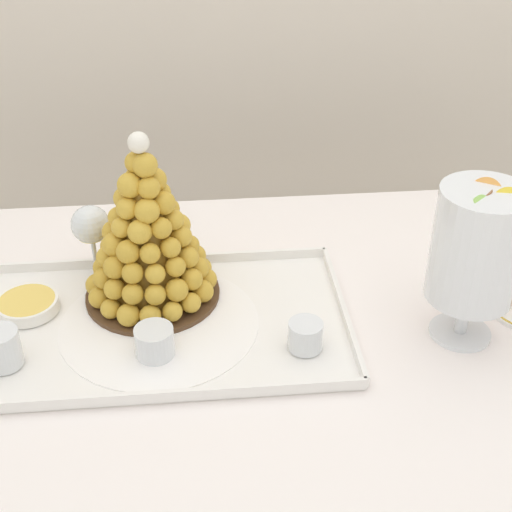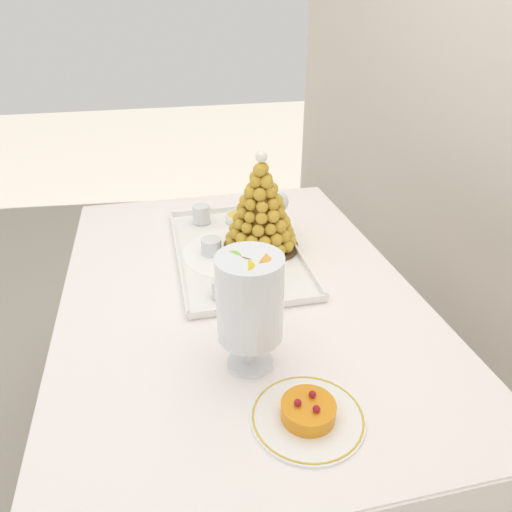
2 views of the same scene
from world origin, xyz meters
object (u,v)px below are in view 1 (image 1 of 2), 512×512
at_px(dessert_cup_left, 2,349).
at_px(wine_glass, 91,227).
at_px(serving_tray, 160,324).
at_px(dessert_cup_centre, 305,336).
at_px(creme_brulee_ramekin, 27,304).
at_px(croquembouche, 148,236).
at_px(dessert_cup_mid_left, 155,343).
at_px(macaron_goblet, 477,247).

distance_m(dessert_cup_left, wine_glass, 0.27).
bearing_deg(serving_tray, dessert_cup_centre, -19.66).
relative_size(dessert_cup_left, creme_brulee_ramekin, 0.58).
bearing_deg(croquembouche, dessert_cup_mid_left, -87.06).
bearing_deg(wine_glass, dessert_cup_centre, -35.07).
relative_size(dessert_cup_centre, wine_glass, 0.38).
height_order(serving_tray, croquembouche, croquembouche).
distance_m(dessert_cup_left, macaron_goblet, 0.72).
bearing_deg(creme_brulee_ramekin, dessert_cup_centre, -17.01).
height_order(macaron_goblet, wine_glass, macaron_goblet).
xyz_separation_m(creme_brulee_ramekin, macaron_goblet, (0.70, -0.12, 0.15)).
height_order(serving_tray, macaron_goblet, macaron_goblet).
xyz_separation_m(serving_tray, dessert_cup_left, (-0.23, -0.08, 0.03)).
bearing_deg(creme_brulee_ramekin, dessert_cup_mid_left, -31.44).
distance_m(serving_tray, dessert_cup_left, 0.24).
xyz_separation_m(dessert_cup_left, creme_brulee_ramekin, (0.01, 0.13, -0.02)).
xyz_separation_m(dessert_cup_left, dessert_cup_mid_left, (0.23, 0.00, -0.01)).
bearing_deg(creme_brulee_ramekin, wine_glass, 44.90).
bearing_deg(croquembouche, dessert_cup_left, -144.59).
xyz_separation_m(dessert_cup_mid_left, wine_glass, (-0.11, 0.23, 0.07)).
relative_size(serving_tray, dessert_cup_left, 10.25).
bearing_deg(serving_tray, dessert_cup_mid_left, -93.05).
height_order(croquembouche, dessert_cup_left, croquembouche).
xyz_separation_m(dessert_cup_centre, creme_brulee_ramekin, (-0.45, 0.14, -0.01)).
relative_size(croquembouche, dessert_cup_centre, 5.55).
height_order(croquembouche, dessert_cup_mid_left, croquembouche).
distance_m(croquembouche, dessert_cup_mid_left, 0.18).
bearing_deg(wine_glass, macaron_goblet, -20.31).
relative_size(dessert_cup_left, wine_glass, 0.42).
xyz_separation_m(croquembouche, creme_brulee_ramekin, (-0.21, -0.02, -0.11)).
bearing_deg(serving_tray, creme_brulee_ramekin, 165.82).
relative_size(dessert_cup_centre, macaron_goblet, 0.20).
distance_m(creme_brulee_ramekin, wine_glass, 0.17).
xyz_separation_m(croquembouche, macaron_goblet, (0.49, -0.14, 0.04)).
height_order(croquembouche, dessert_cup_centre, croquembouche).
relative_size(serving_tray, dessert_cup_mid_left, 10.17).
bearing_deg(dessert_cup_left, serving_tray, 18.47).
xyz_separation_m(dessert_cup_centre, macaron_goblet, (0.26, 0.02, 0.14)).
height_order(serving_tray, wine_glass, wine_glass).
height_order(dessert_cup_mid_left, wine_glass, wine_glass).
xyz_separation_m(dessert_cup_left, wine_glass, (0.12, 0.24, 0.07)).
bearing_deg(macaron_goblet, dessert_cup_centre, -175.77).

